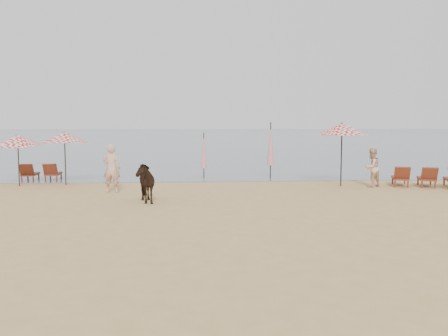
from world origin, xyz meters
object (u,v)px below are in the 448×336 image
Objects in this scene: umbrella_open_right at (342,129)px; beachgoer_right_a at (372,168)px; lounger_cluster_right at (441,178)px; umbrella_open_left_b at (18,140)px; umbrella_closed_left at (204,151)px; beachgoer_left at (112,168)px; lounger_cluster_left at (41,173)px; umbrella_closed_right at (271,144)px; umbrella_open_left_a at (65,137)px; cow at (143,182)px.

beachgoer_right_a is (1.16, -0.35, -1.56)m from umbrella_open_right.
umbrella_open_left_b reaches higher than lounger_cluster_right.
umbrella_closed_left reaches higher than beachgoer_left.
umbrella_closed_right is at bearing -2.38° from lounger_cluster_left.
umbrella_open_left_a is 3.49m from beachgoer_left.
umbrella_open_left_b is at bearing -166.44° from umbrella_closed_left.
lounger_cluster_right is 2.52× the size of beachgoer_right_a.
umbrella_open_right is 1.65× the size of beachgoer_right_a.
umbrella_open_left_b reaches higher than lounger_cluster_left.
beachgoer_left is (4.10, -2.13, -0.99)m from umbrella_open_left_b.
umbrella_closed_left is 5.36m from beachgoer_left.
umbrella_open_right reaches higher than umbrella_open_left_a.
umbrella_open_left_b is 0.84× the size of umbrella_closed_right.
umbrella_open_right is at bearing -46.99° from beachgoer_right_a.
umbrella_closed_right is at bearing 149.18° from umbrella_open_right.
umbrella_closed_left is (5.86, 1.57, -0.69)m from umbrella_open_left_a.
umbrella_open_left_a is 1.41× the size of beachgoer_right_a.
beachgoer_left is (-3.58, -3.98, -0.40)m from umbrella_closed_left.
umbrella_open_right is 6.30m from umbrella_closed_left.
beachgoer_right_a is at bearing -24.69° from umbrella_closed_left.
umbrella_open_left_b is 0.84× the size of umbrella_open_right.
beachgoer_right_a is at bearing -16.33° from umbrella_open_left_b.
cow is at bearing -54.54° from lounger_cluster_left.
umbrella_closed_left is at bearing -178.72° from umbrella_closed_right.
beachgoer_left is (-6.67, -4.05, -0.70)m from umbrella_closed_right.
umbrella_closed_left is at bearing -125.57° from beachgoer_left.
umbrella_open_right is 3.82m from umbrella_closed_right.
umbrella_closed_right is at bearing 32.31° from umbrella_open_left_a.
umbrella_open_left_b is 1.20× the size of beachgoer_left.
umbrella_closed_right is 7.83m from beachgoer_left.
umbrella_open_left_b reaches higher than beachgoer_right_a.
umbrella_open_right is at bearing -173.62° from lounger_cluster_right.
umbrella_open_left_b is 13.29m from umbrella_open_right.
umbrella_closed_right reaches higher than lounger_cluster_right.
umbrella_open_left_b is at bearing -21.04° from beachgoer_left.
umbrella_open_left_a is 6.15m from cow.
umbrella_open_left_b is (-0.44, -1.52, 1.51)m from lounger_cluster_left.
beachgoer_right_a reaches higher than cow.
cow reaches higher than lounger_cluster_right.
beachgoer_left reaches higher than beachgoer_right_a.
umbrella_open_left_a is 1.39× the size of cow.
umbrella_closed_right is 1.64× the size of cow.
umbrella_open_left_b reaches higher than umbrella_closed_left.
lounger_cluster_right is 10.12m from umbrella_closed_left.
lounger_cluster_right is (16.69, -3.19, 0.01)m from lounger_cluster_left.
umbrella_open_left_a is at bearing -40.18° from beachgoer_left.
umbrella_open_left_a is 1.04× the size of umbrella_closed_left.
cow is at bearing -129.64° from umbrella_closed_right.
umbrella_closed_left is (7.24, 0.33, 0.92)m from lounger_cluster_left.
lounger_cluster_left is at bearing -38.51° from beachgoer_left.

